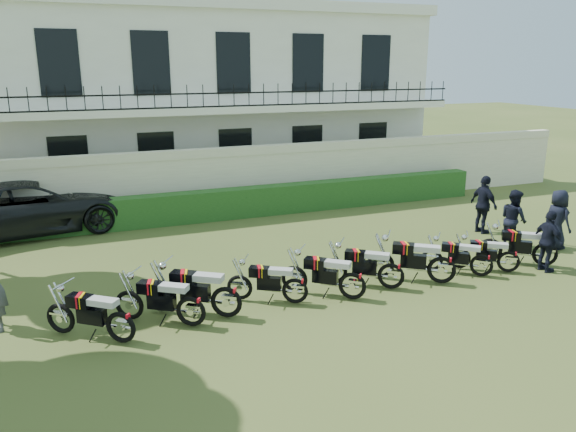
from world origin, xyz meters
name	(u,v)px	position (x,y,z in m)	size (l,w,h in m)	color
ground	(299,300)	(0.00, 0.00, 0.00)	(100.00, 100.00, 0.00)	#3A4D1E
perimeter_wall	(211,181)	(0.00, 8.00, 1.17)	(30.00, 0.35, 2.30)	#F0E7CA
hedge	(246,202)	(1.00, 7.20, 0.50)	(18.00, 0.60, 1.00)	#184318
building	(175,97)	(0.00, 13.96, 3.71)	(20.40, 9.60, 7.40)	white
motorcycle_0	(120,320)	(-3.90, -0.65, 0.49)	(1.59, 1.29, 1.07)	black
motorcycle_1	(191,304)	(-2.53, -0.45, 0.50)	(1.68, 1.20, 1.08)	black
motorcycle_2	(226,295)	(-1.76, -0.33, 0.53)	(1.82, 1.25, 1.15)	black
motorcycle_3	(295,285)	(-0.18, -0.19, 0.46)	(1.61, 1.00, 0.99)	black
motorcycle_4	(353,279)	(1.08, -0.46, 0.50)	(1.58, 1.34, 1.08)	black
motorcycle_5	(391,270)	(2.21, -0.25, 0.49)	(1.62, 1.26, 1.07)	black
motorcycle_6	(442,263)	(3.50, -0.41, 0.53)	(1.76, 1.34, 1.15)	black
motorcycle_7	(482,260)	(4.71, -0.37, 0.44)	(1.38, 1.22, 0.96)	black
motorcycle_8	(509,257)	(5.53, -0.40, 0.43)	(1.46, 1.06, 0.94)	black
motorcycle_9	(546,249)	(6.72, -0.39, 0.50)	(1.63, 1.27, 1.08)	black
suv	(31,206)	(-5.73, 7.81, 0.83)	(2.77, 6.01, 1.67)	black
officer_2	(548,241)	(6.49, -0.65, 0.79)	(0.93, 0.39, 1.59)	black
officer_3	(557,219)	(8.19, 0.69, 0.85)	(0.83, 0.54, 1.70)	black
officer_4	(513,219)	(7.04, 1.15, 0.85)	(0.83, 0.65, 1.70)	black
officer_5	(484,205)	(7.25, 2.65, 0.90)	(1.06, 0.44, 1.80)	black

